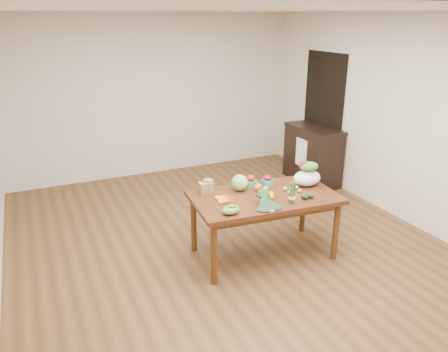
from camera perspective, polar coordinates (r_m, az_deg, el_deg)
name	(u,v)px	position (r m, az deg, el deg)	size (l,w,h in m)	color
floor	(229,247)	(5.38, 0.60, -9.22)	(6.00, 6.00, 0.00)	brown
ceiling	(230,10)	(4.68, 0.73, 20.91)	(5.00, 6.00, 0.02)	white
room_walls	(229,140)	(4.86, 0.66, 4.77)	(5.02, 6.02, 2.70)	beige
dining_table	(264,225)	(5.07, 5.18, -6.45)	(1.62, 0.90, 0.75)	#4D2512
doorway_dark	(322,117)	(7.52, 12.73, 7.53)	(0.02, 1.00, 2.10)	black
cabinet	(313,155)	(7.40, 11.49, 2.75)	(0.52, 1.02, 0.94)	black
dish_towel	(301,153)	(7.20, 10.05, 3.02)	(0.02, 0.28, 0.45)	white
paper_bag	(206,186)	(4.95, -2.38, -1.36)	(0.21, 0.17, 0.15)	#9A7245
cabbage	(240,183)	(5.00, 2.07, -0.87)	(0.19, 0.19, 0.19)	#9BB86A
strawberry_basket_a	(251,182)	(5.14, 3.50, -0.77)	(0.12, 0.12, 0.11)	red
strawberry_basket_b	(267,181)	(5.19, 5.68, -0.70)	(0.11, 0.11, 0.10)	#B10B1B
orange_a	(257,187)	(5.02, 4.39, -1.50)	(0.08, 0.08, 0.08)	#F1520E
orange_b	(258,187)	(5.05, 4.52, -1.40)	(0.08, 0.08, 0.08)	#F0570E
orange_c	(265,189)	(4.99, 5.44, -1.74)	(0.07, 0.07, 0.07)	orange
mandarin_cluster	(267,194)	(4.86, 5.68, -2.32)	(0.18, 0.18, 0.08)	orange
carrots	(226,199)	(4.77, 0.22, -2.97)	(0.22, 0.22, 0.03)	orange
snap_pea_bag	(231,210)	(4.44, 0.89, -4.46)	(0.19, 0.14, 0.08)	#6FB93E
kale_bunch	(268,201)	(4.56, 5.75, -3.31)	(0.32, 0.40, 0.16)	black
asparagus_bundle	(292,193)	(4.70, 8.90, -2.15)	(0.08, 0.08, 0.25)	#57883E
potato_a	(285,189)	(5.06, 8.01, -1.65)	(0.06, 0.05, 0.05)	tan
potato_b	(290,192)	(4.97, 8.55, -2.13)	(0.05, 0.04, 0.04)	tan
potato_c	(296,188)	(5.12, 9.43, -1.50)	(0.05, 0.05, 0.04)	tan
potato_d	(291,188)	(5.09, 8.74, -1.59)	(0.05, 0.04, 0.04)	tan
potato_e	(299,191)	(5.04, 9.83, -1.92)	(0.05, 0.04, 0.04)	tan
avocado_a	(304,196)	(4.87, 10.46, -2.62)	(0.07, 0.10, 0.07)	black
avocado_b	(310,195)	(4.90, 11.20, -2.51)	(0.06, 0.09, 0.06)	black
salad_bag	(307,175)	(5.23, 10.82, 0.14)	(0.34, 0.25, 0.26)	white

